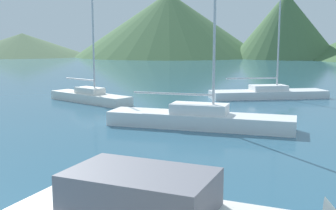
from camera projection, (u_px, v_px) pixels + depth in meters
name	position (u px, v px, depth m)	size (l,w,h in m)	color
sailboat_inner	(90.00, 96.00, 28.30)	(6.66, 4.72, 7.16)	white
sailboat_middle	(199.00, 118.00, 19.93)	(8.99, 2.79, 7.14)	white
sailboat_outer	(268.00, 93.00, 30.38)	(8.61, 4.73, 9.97)	white
hill_west	(23.00, 45.00, 113.55)	(36.47, 36.47, 6.18)	#4C6647
hill_central	(169.00, 25.00, 112.33)	(50.19, 50.19, 16.85)	#476B42
hill_east	(285.00, 25.00, 100.23)	(25.29, 25.29, 15.55)	#476B42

